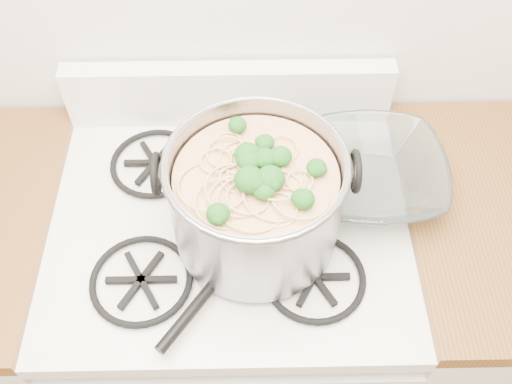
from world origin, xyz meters
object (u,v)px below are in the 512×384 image
(stock_pot, at_px, (256,200))
(spatula, at_px, (242,249))
(gas_range, at_px, (235,314))
(glass_bowl, at_px, (370,180))

(stock_pot, height_order, spatula, stock_pot)
(gas_range, distance_m, stock_pot, 0.60)
(gas_range, xyz_separation_m, stock_pot, (0.06, -0.04, 0.59))
(spatula, xyz_separation_m, glass_bowl, (0.28, 0.17, 0.00))
(stock_pot, bearing_deg, gas_range, 143.56)
(glass_bowl, bearing_deg, stock_pot, -154.87)
(gas_range, relative_size, stock_pot, 2.50)
(gas_range, height_order, glass_bowl, glass_bowl)
(gas_range, height_order, spatula, spatula)
(gas_range, relative_size, glass_bowl, 7.43)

